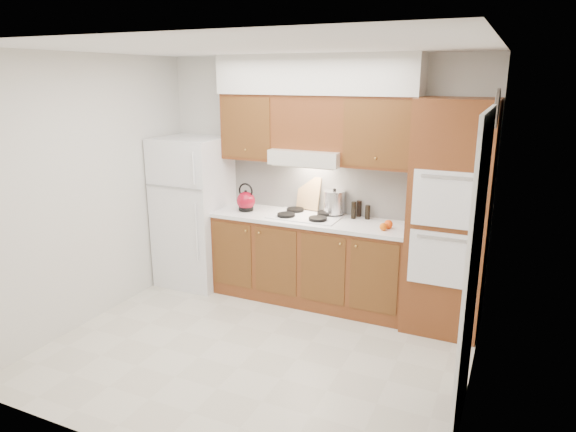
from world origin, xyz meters
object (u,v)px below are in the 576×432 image
at_px(fridge, 194,212).
at_px(stock_pot, 334,202).
at_px(oven_cabinet, 449,218).
at_px(kettle, 246,201).

height_order(fridge, stock_pot, fridge).
bearing_deg(fridge, stock_pot, 7.94).
height_order(fridge, oven_cabinet, oven_cabinet).
bearing_deg(kettle, fridge, -162.11).
relative_size(fridge, oven_cabinet, 0.78).
height_order(kettle, stock_pot, stock_pot).
xyz_separation_m(fridge, oven_cabinet, (2.85, 0.03, 0.24)).
relative_size(fridge, kettle, 8.33).
bearing_deg(stock_pot, kettle, -167.35).
xyz_separation_m(oven_cabinet, stock_pot, (-1.21, 0.19, -0.01)).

